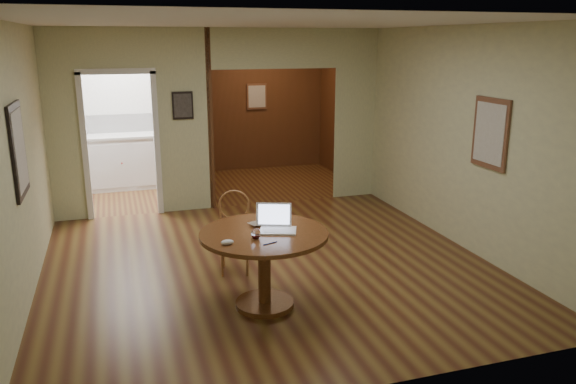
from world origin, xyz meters
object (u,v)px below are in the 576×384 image
object	(u,v)px
closed_laptop	(266,223)
dining_table	(264,252)
open_laptop	(276,223)
chair	(234,227)

from	to	relation	value
closed_laptop	dining_table	bearing A→B (deg)	-132.45
dining_table	open_laptop	size ratio (longest dim) A/B	3.04
chair	dining_table	bearing A→B (deg)	-71.68
chair	open_laptop	xyz separation A→B (m)	(0.21, -0.95, 0.32)
open_laptop	dining_table	bearing A→B (deg)	-143.49
open_laptop	closed_laptop	bearing A→B (deg)	127.87
open_laptop	closed_laptop	size ratio (longest dim) A/B	1.32
dining_table	closed_laptop	world-z (taller)	closed_laptop
dining_table	open_laptop	distance (m)	0.30
closed_laptop	open_laptop	bearing A→B (deg)	-94.81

